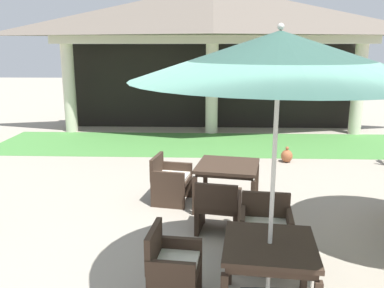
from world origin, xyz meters
TOP-DOWN VIEW (x-y plane):
  - background_pavilion at (0.00, 8.49)m, footprint 9.97×2.75m
  - lawn_strip at (0.00, 6.89)m, footprint 11.77×2.80m
  - patio_table_near_foreground at (0.21, 2.51)m, footprint 1.14×1.14m
  - patio_chair_near_foreground_south at (0.03, 1.54)m, footprint 0.69×0.61m
  - patio_chair_near_foreground_west at (-0.77, 2.68)m, footprint 0.69×0.73m
  - patio_table_mid_right at (0.49, -0.21)m, footprint 0.99×0.99m
  - patio_umbrella_mid_right at (0.49, -0.21)m, footprint 2.66×2.66m
  - patio_chair_mid_right_west at (-0.49, -0.11)m, footprint 0.56×0.61m
  - patio_chair_mid_right_north at (0.59, 0.76)m, footprint 0.68×0.59m
  - terracotta_urn at (1.72, 5.20)m, footprint 0.27×0.27m

SIDE VIEW (x-z plane):
  - lawn_strip at x=0.00m, z-range 0.00..0.01m
  - terracotta_urn at x=1.72m, z-range -0.04..0.34m
  - patio_chair_near_foreground_south at x=0.03m, z-range -0.01..0.78m
  - patio_chair_mid_right_west at x=-0.49m, z-range -0.02..0.80m
  - patio_chair_near_foreground_west at x=-0.77m, z-range -0.01..0.80m
  - patio_chair_mid_right_north at x=0.59m, z-range -0.01..0.83m
  - patio_table_near_foreground at x=0.21m, z-range 0.27..1.01m
  - patio_table_mid_right at x=0.49m, z-range 0.27..1.02m
  - patio_umbrella_mid_right at x=0.49m, z-range 1.11..3.93m
  - background_pavilion at x=0.00m, z-range 1.17..5.49m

